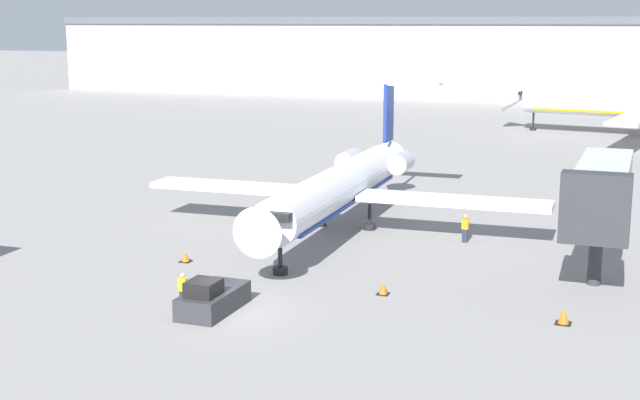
# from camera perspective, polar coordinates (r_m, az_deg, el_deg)

# --- Properties ---
(ground_plane) EXTENTS (600.00, 600.00, 0.00)m
(ground_plane) POSITION_cam_1_polar(r_m,az_deg,el_deg) (41.06, -6.35, -7.32)
(ground_plane) COLOR gray
(terminal_building) EXTENTS (180.00, 16.80, 13.83)m
(terminal_building) POSITION_cam_1_polar(r_m,az_deg,el_deg) (155.72, 14.25, 8.76)
(terminal_building) COLOR #B2B2B7
(terminal_building) RESTS_ON ground
(airplane_main) EXTENTS (26.23, 26.64, 8.67)m
(airplane_main) POSITION_cam_1_polar(r_m,az_deg,el_deg) (56.29, 1.35, 0.98)
(airplane_main) COLOR silver
(airplane_main) RESTS_ON ground
(pushback_tug) EXTENTS (1.93, 4.16, 1.72)m
(pushback_tug) POSITION_cam_1_polar(r_m,az_deg,el_deg) (41.38, -6.89, -6.27)
(pushback_tug) COLOR #2D2D33
(pushback_tug) RESTS_ON ground
(worker_near_tug) EXTENTS (0.40, 0.24, 1.67)m
(worker_near_tug) POSITION_cam_1_polar(r_m,az_deg,el_deg) (42.08, -8.76, -5.68)
(worker_near_tug) COLOR #232838
(worker_near_tug) RESTS_ON ground
(worker_by_wing) EXTENTS (0.40, 0.24, 1.72)m
(worker_by_wing) POSITION_cam_1_polar(r_m,az_deg,el_deg) (54.32, 9.27, -1.77)
(worker_by_wing) COLOR #232838
(worker_by_wing) RESTS_ON ground
(traffic_cone_left) EXTENTS (0.62, 0.62, 0.60)m
(traffic_cone_left) POSITION_cam_1_polar(r_m,az_deg,el_deg) (50.03, -8.61, -3.62)
(traffic_cone_left) COLOR black
(traffic_cone_left) RESTS_ON ground
(traffic_cone_right) EXTENTS (0.58, 0.58, 0.68)m
(traffic_cone_right) POSITION_cam_1_polar(r_m,az_deg,el_deg) (43.78, 4.06, -5.64)
(traffic_cone_right) COLOR black
(traffic_cone_right) RESTS_ON ground
(traffic_cone_mid) EXTENTS (0.69, 0.69, 0.74)m
(traffic_cone_mid) POSITION_cam_1_polar(r_m,az_deg,el_deg) (40.99, 15.32, -7.18)
(traffic_cone_mid) COLOR black
(traffic_cone_mid) RESTS_ON ground
(jet_bridge) EXTENTS (3.20, 12.31, 6.19)m
(jet_bridge) POSITION_cam_1_polar(r_m,az_deg,el_deg) (48.78, 17.60, 0.61)
(jet_bridge) COLOR #2D2D33
(jet_bridge) RESTS_ON ground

